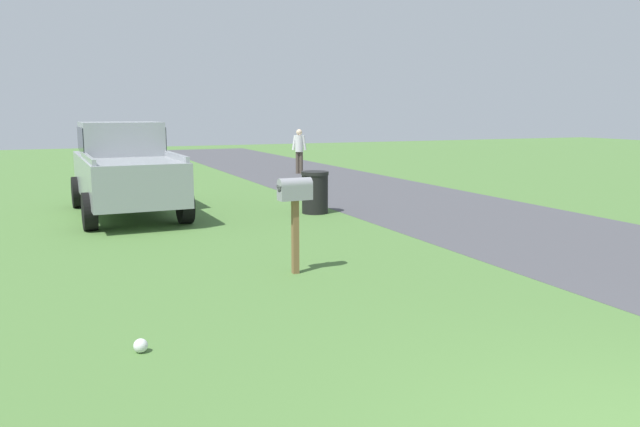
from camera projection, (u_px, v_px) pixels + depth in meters
The scene contains 6 objects.
road_asphalt at pixel (580, 242), 11.27m from camera, with size 60.00×5.02×0.01m, color #47474C.
mailbox at pixel (295, 197), 8.98m from camera, with size 0.23×0.49×1.40m.
pickup_truck at pixel (125, 166), 14.27m from camera, with size 4.99×2.26×2.09m.
trash_bin at pixel (315, 192), 14.45m from camera, with size 0.63×0.63×0.97m.
pedestrian at pixel (299, 148), 23.47m from camera, with size 0.34×0.48×1.66m.
litter_bag_by_mailbox at pixel (141, 346), 6.15m from camera, with size 0.14×0.14×0.14m, color silver.
Camera 1 is at (-2.28, 3.73, 2.35)m, focal length 35.16 mm.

